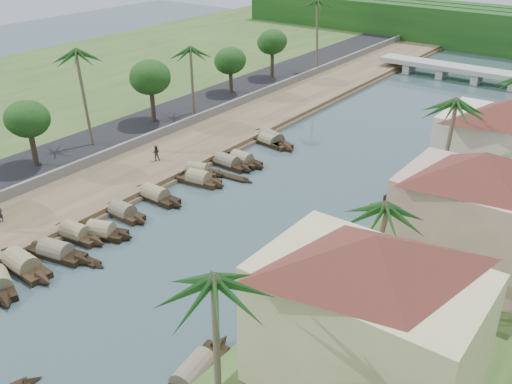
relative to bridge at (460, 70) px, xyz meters
The scene contains 39 objects.
ground 72.02m from the bridge, 90.00° to the right, with size 220.00×220.00×0.00m, color #364B51.
left_bank 54.42m from the bridge, 107.10° to the right, with size 10.00×180.00×0.80m, color brown.
right_bank 55.37m from the bridge, 69.93° to the right, with size 16.00×180.00×1.20m, color #2F4F1F.
road 57.49m from the bridge, 115.23° to the right, with size 8.00×180.00×1.40m, color black.
retaining_wall 55.79m from the bridge, 111.23° to the right, with size 0.40×180.00×1.10m, color #65645E.
far_left_fill 72.84m from the bridge, 134.44° to the right, with size 45.00×220.00×1.35m, color #2F4F1F.
treeline 28.09m from the bridge, 90.00° to the left, with size 120.00×14.00×8.00m.
bridge is the anchor object (origin of this frame).
building_near 76.54m from the bridge, 75.61° to the right, with size 14.85×14.85×10.20m.
building_mid 61.51m from the bridge, 70.98° to the right, with size 14.11×14.11×9.70m.
sampan_2 78.47m from the bridge, 96.92° to the right, with size 8.57×2.24×2.24m.
sampan_3 75.63m from the bridge, 96.70° to the right, with size 7.87×3.14×2.09m.
sampan_4 72.88m from the bridge, 97.84° to the right, with size 7.23×2.33×2.05m.
sampan_5 71.11m from the bridge, 96.75° to the right, with size 6.64×3.75×2.10m.
sampan_6 67.66m from the bridge, 98.17° to the right, with size 6.61×1.81×2.00m.
sampan_7 63.35m from the bridge, 98.79° to the right, with size 7.83×1.91×2.09m.
sampan_8 57.84m from the bridge, 98.63° to the right, with size 6.95×2.66×2.12m.
sampan_9 52.63m from the bridge, 99.95° to the right, with size 7.76×1.87×1.98m.
sampan_10 56.51m from the bridge, 100.53° to the right, with size 6.82×3.53×1.90m.
sampan_11 50.93m from the bridge, 99.27° to the right, with size 7.01×1.95×2.03m.
sampan_12 43.78m from the bridge, 102.25° to the right, with size 9.55×4.73×2.25m.
sampan_13 44.55m from the bridge, 101.89° to the right, with size 6.74×2.33×1.87m.
sampan_14 79.33m from the bridge, 82.75° to the right, with size 2.77×8.58×2.07m.
sampan_15 67.63m from the bridge, 81.61° to the right, with size 2.00×6.68×1.82m.
sampan_16 47.77m from the bridge, 77.57° to the right, with size 2.89×7.63×1.88m.
canoe_1 74.55m from the bridge, 95.23° to the right, with size 5.69×1.41×0.91m.
canoe_2 54.62m from the bridge, 97.34° to the right, with size 6.33×1.53×0.91m.
palm_0 83.98m from the bridge, 79.64° to the right, with size 3.20×3.20×11.92m.
palm_1 69.67m from the bridge, 76.64° to the right, with size 3.20×3.20×9.87m.
palm_2 54.21m from the bridge, 73.65° to the right, with size 3.20×3.20×12.35m.
palm_5 64.34m from the bridge, 112.20° to the right, with size 3.20×3.20×12.45m.
palm_6 49.01m from the bridge, 117.08° to the right, with size 3.20×3.20×10.25m.
palm_8 26.65m from the bridge, 147.30° to the right, with size 3.20×3.20×12.96m.
tree_2 70.68m from the bridge, 109.90° to the right, with size 4.60×4.60×7.11m.
tree_3 54.46m from the bridge, 116.29° to the right, with size 5.17×5.17×7.93m.
tree_4 40.56m from the bridge, 126.52° to the right, with size 4.56×4.56×6.66m.
tree_5 32.70m from the bridge, 138.06° to the right, with size 4.56×4.56×7.60m.
person_near 76.99m from the bridge, 102.49° to the right, with size 0.62×0.40×1.69m, color #25252C.
person_far 58.76m from the bridge, 105.19° to the right, with size 0.86×0.67×1.78m, color #362F25.
Camera 1 is at (28.97, -25.84, 26.40)m, focal length 40.00 mm.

